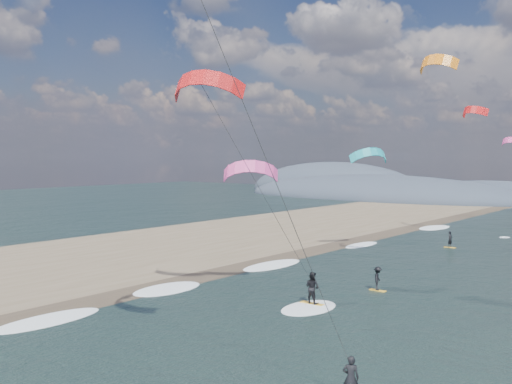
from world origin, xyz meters
The scene contains 6 objects.
wet_sand_strip centered at (-12.00, 10.00, 0.00)m, with size 3.00×240.00×0.00m, color #382D23.
coastal_hills centered at (-44.84, 107.86, 0.00)m, with size 80.00×41.00×15.00m.
kitesurfer_near_b centered at (-3.82, 13.43, 9.34)m, with size 7.33×8.72×14.06m.
far_kitesurfers centered at (2.87, 31.23, 0.85)m, with size 11.71×21.43×1.84m.
bg_kite_field centered at (-1.71, 50.74, 11.18)m, with size 14.75×68.24×8.91m.
shoreline_surf centered at (-10.80, 14.75, 0.00)m, with size 2.40×79.40×0.11m.
Camera 1 is at (17.15, -10.24, 8.79)m, focal length 40.00 mm.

